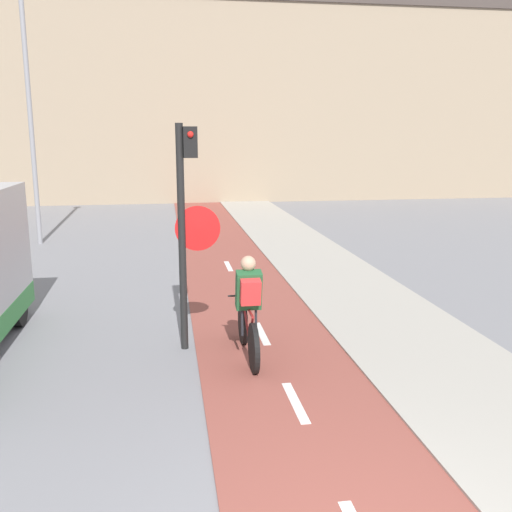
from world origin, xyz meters
TOP-DOWN VIEW (x-y plane):
  - building_row_background at (0.00, 26.94)m, footprint 60.00×5.20m
  - traffic_light_pole at (-1.18, 5.08)m, footprint 0.67×0.25m
  - street_lamp_far at (-5.30, 14.53)m, footprint 0.36×0.36m
  - cyclist_near at (-0.36, 4.52)m, footprint 0.46×1.83m

SIDE VIEW (x-z plane):
  - cyclist_near at x=-0.36m, z-range -0.05..1.49m
  - traffic_light_pole at x=-1.18m, z-range 0.39..3.77m
  - building_row_background at x=0.00m, z-range 0.01..9.84m
  - street_lamp_far at x=-5.30m, z-range 0.80..9.07m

